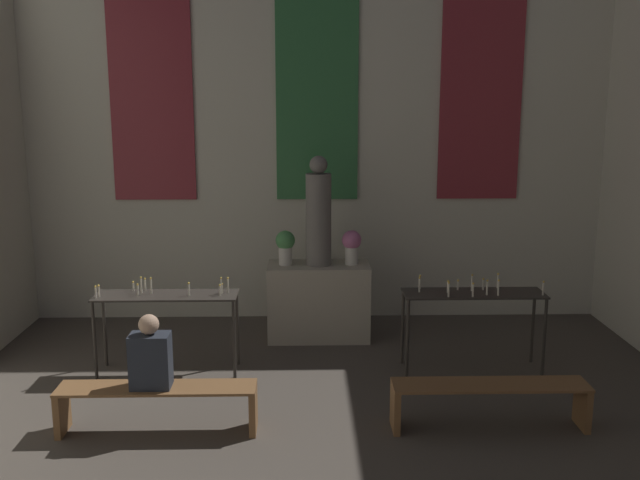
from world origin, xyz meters
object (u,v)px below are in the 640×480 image
(statue, at_px, (319,215))
(candle_rack_left, at_px, (167,304))
(flower_vase_right, at_px, (352,245))
(candle_rack_right, at_px, (473,302))
(altar, at_px, (319,301))
(flower_vase_left, at_px, (285,245))
(pew_back_left, at_px, (157,399))
(pew_back_right, at_px, (490,396))
(person_seated, at_px, (150,356))

(statue, height_order, candle_rack_left, statue)
(flower_vase_right, bearing_deg, statue, 180.00)
(candle_rack_right, bearing_deg, altar, 146.92)
(flower_vase_left, distance_m, pew_back_left, 2.93)
(statue, xyz_separation_m, pew_back_right, (1.53, -2.56, -1.27))
(pew_back_right, bearing_deg, person_seated, -180.00)
(candle_rack_right, relative_size, pew_back_left, 0.86)
(flower_vase_left, xyz_separation_m, candle_rack_left, (-1.28, -1.10, -0.43))
(candle_rack_left, xyz_separation_m, pew_back_left, (0.17, -1.46, -0.47))
(flower_vase_right, relative_size, candle_rack_left, 0.28)
(altar, bearing_deg, statue, 0.00)
(flower_vase_left, distance_m, person_seated, 2.85)
(altar, distance_m, pew_back_left, 2.99)
(statue, xyz_separation_m, flower_vase_right, (0.41, 0.00, -0.38))
(statue, height_order, person_seated, statue)
(candle_rack_left, bearing_deg, candle_rack_right, -0.02)
(candle_rack_left, relative_size, pew_back_right, 0.86)
(altar, bearing_deg, flower_vase_right, 0.00)
(flower_vase_right, height_order, candle_rack_right, flower_vase_right)
(flower_vase_right, bearing_deg, pew_back_right, -66.46)
(candle_rack_right, bearing_deg, candle_rack_left, 179.98)
(statue, distance_m, flower_vase_left, 0.56)
(statue, relative_size, pew_back_left, 0.75)
(pew_back_left, bearing_deg, statue, 59.16)
(statue, bearing_deg, candle_rack_left, -146.97)
(flower_vase_left, distance_m, flower_vase_right, 0.83)
(altar, bearing_deg, flower_vase_left, 180.00)
(candle_rack_left, xyz_separation_m, person_seated, (0.12, -1.46, -0.05))
(pew_back_right, bearing_deg, flower_vase_right, 113.54)
(person_seated, bearing_deg, altar, 58.44)
(candle_rack_left, bearing_deg, person_seated, -85.11)
(statue, height_order, candle_rack_right, statue)
(pew_back_left, bearing_deg, candle_rack_right, 24.29)
(altar, height_order, flower_vase_left, flower_vase_left)
(flower_vase_right, bearing_deg, person_seated, -127.81)
(pew_back_left, relative_size, person_seated, 2.64)
(person_seated, bearing_deg, statue, 58.44)
(altar, distance_m, flower_vase_left, 0.84)
(candle_rack_left, height_order, candle_rack_right, candle_rack_right)
(candle_rack_right, bearing_deg, pew_back_right, -96.56)
(flower_vase_right, height_order, pew_back_right, flower_vase_right)
(flower_vase_left, xyz_separation_m, flower_vase_right, (0.83, 0.00, 0.00))
(flower_vase_right, distance_m, pew_back_right, 2.93)
(altar, bearing_deg, person_seated, -121.56)
(flower_vase_left, distance_m, candle_rack_left, 1.75)
(altar, height_order, flower_vase_right, flower_vase_right)
(statue, relative_size, candle_rack_left, 0.87)
(statue, distance_m, candle_rack_right, 2.18)
(flower_vase_right, distance_m, candle_rack_right, 1.75)
(altar, relative_size, pew_back_right, 0.70)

